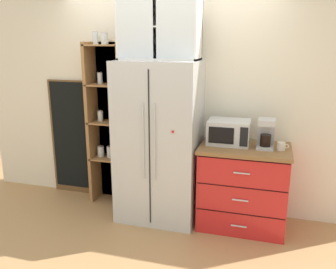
{
  "coord_description": "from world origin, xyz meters",
  "views": [
    {
      "loc": [
        1.14,
        -3.57,
        1.97
      ],
      "look_at": [
        0.1,
        0.01,
        0.98
      ],
      "focal_mm": 37.52,
      "sensor_mm": 36.0,
      "label": 1
    }
  ],
  "objects_px": {
    "coffee_maker": "(266,133)",
    "chalkboard_menu": "(72,138)",
    "mug_cream": "(281,146)",
    "bottle_green": "(246,134)",
    "bottle_amber": "(246,136)",
    "refrigerator": "(159,142)",
    "microwave": "(229,132)",
    "mug_sage": "(246,140)"
  },
  "relations": [
    {
      "from": "coffee_maker",
      "to": "bottle_green",
      "type": "relative_size",
      "value": 1.2
    },
    {
      "from": "refrigerator",
      "to": "mug_cream",
      "type": "bearing_deg",
      "value": -0.13
    },
    {
      "from": "mug_cream",
      "to": "bottle_green",
      "type": "height_order",
      "value": "bottle_green"
    },
    {
      "from": "mug_cream",
      "to": "chalkboard_menu",
      "type": "bearing_deg",
      "value": 173.05
    },
    {
      "from": "microwave",
      "to": "refrigerator",
      "type": "bearing_deg",
      "value": -173.94
    },
    {
      "from": "coffee_maker",
      "to": "chalkboard_menu",
      "type": "relative_size",
      "value": 0.21
    },
    {
      "from": "microwave",
      "to": "mug_cream",
      "type": "height_order",
      "value": "microwave"
    },
    {
      "from": "refrigerator",
      "to": "microwave",
      "type": "xyz_separation_m",
      "value": [
        0.75,
        0.08,
        0.14
      ]
    },
    {
      "from": "microwave",
      "to": "bottle_green",
      "type": "relative_size",
      "value": 1.7
    },
    {
      "from": "microwave",
      "to": "chalkboard_menu",
      "type": "xyz_separation_m",
      "value": [
        -2.04,
        0.23,
        -0.28
      ]
    },
    {
      "from": "mug_cream",
      "to": "bottle_green",
      "type": "distance_m",
      "value": 0.39
    },
    {
      "from": "chalkboard_menu",
      "to": "microwave",
      "type": "bearing_deg",
      "value": -6.49
    },
    {
      "from": "refrigerator",
      "to": "chalkboard_menu",
      "type": "height_order",
      "value": "refrigerator"
    },
    {
      "from": "mug_cream",
      "to": "bottle_green",
      "type": "relative_size",
      "value": 0.45
    },
    {
      "from": "bottle_amber",
      "to": "chalkboard_menu",
      "type": "bearing_deg",
      "value": 173.18
    },
    {
      "from": "mug_sage",
      "to": "chalkboard_menu",
      "type": "bearing_deg",
      "value": 174.85
    },
    {
      "from": "bottle_amber",
      "to": "chalkboard_menu",
      "type": "height_order",
      "value": "chalkboard_menu"
    },
    {
      "from": "chalkboard_menu",
      "to": "bottle_green",
      "type": "bearing_deg",
      "value": -4.81
    },
    {
      "from": "refrigerator",
      "to": "bottle_green",
      "type": "bearing_deg",
      "value": 7.61
    },
    {
      "from": "coffee_maker",
      "to": "mug_cream",
      "type": "height_order",
      "value": "coffee_maker"
    },
    {
      "from": "microwave",
      "to": "chalkboard_menu",
      "type": "bearing_deg",
      "value": 173.51
    },
    {
      "from": "bottle_green",
      "to": "chalkboard_menu",
      "type": "distance_m",
      "value": 2.25
    },
    {
      "from": "mug_sage",
      "to": "bottle_amber",
      "type": "bearing_deg",
      "value": -91.54
    },
    {
      "from": "bottle_green",
      "to": "bottle_amber",
      "type": "xyz_separation_m",
      "value": [
        -0.0,
        -0.08,
        0.0
      ]
    },
    {
      "from": "coffee_maker",
      "to": "chalkboard_menu",
      "type": "bearing_deg",
      "value": 173.55
    },
    {
      "from": "refrigerator",
      "to": "mug_cream",
      "type": "distance_m",
      "value": 1.29
    },
    {
      "from": "coffee_maker",
      "to": "bottle_amber",
      "type": "bearing_deg",
      "value": 177.69
    },
    {
      "from": "refrigerator",
      "to": "bottle_green",
      "type": "distance_m",
      "value": 0.95
    },
    {
      "from": "microwave",
      "to": "mug_sage",
      "type": "distance_m",
      "value": 0.2
    },
    {
      "from": "microwave",
      "to": "bottle_amber",
      "type": "relative_size",
      "value": 1.7
    },
    {
      "from": "refrigerator",
      "to": "coffee_maker",
      "type": "relative_size",
      "value": 5.75
    },
    {
      "from": "microwave",
      "to": "coffee_maker",
      "type": "relative_size",
      "value": 1.42
    },
    {
      "from": "microwave",
      "to": "bottle_green",
      "type": "distance_m",
      "value": 0.19
    },
    {
      "from": "bottle_green",
      "to": "chalkboard_menu",
      "type": "height_order",
      "value": "chalkboard_menu"
    },
    {
      "from": "bottle_amber",
      "to": "microwave",
      "type": "bearing_deg",
      "value": 169.44
    },
    {
      "from": "refrigerator",
      "to": "microwave",
      "type": "height_order",
      "value": "refrigerator"
    },
    {
      "from": "bottle_green",
      "to": "refrigerator",
      "type": "bearing_deg",
      "value": -172.39
    },
    {
      "from": "coffee_maker",
      "to": "mug_cream",
      "type": "relative_size",
      "value": 2.69
    },
    {
      "from": "coffee_maker",
      "to": "bottle_amber",
      "type": "height_order",
      "value": "coffee_maker"
    },
    {
      "from": "bottle_amber",
      "to": "bottle_green",
      "type": "bearing_deg",
      "value": 90.0
    },
    {
      "from": "bottle_green",
      "to": "chalkboard_menu",
      "type": "relative_size",
      "value": 0.17
    },
    {
      "from": "coffee_maker",
      "to": "bottle_green",
      "type": "distance_m",
      "value": 0.22
    }
  ]
}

